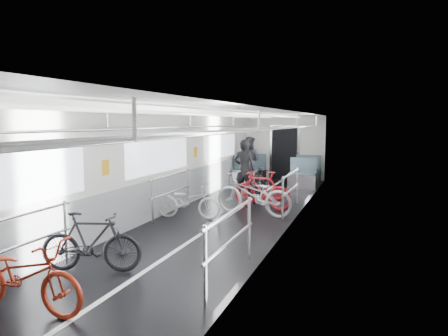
% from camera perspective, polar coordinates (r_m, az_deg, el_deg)
% --- Properties ---
extents(car_shell, '(3.02, 14.01, 2.41)m').
position_cam_1_polar(car_shell, '(10.31, 2.91, 0.76)').
color(car_shell, black).
rests_on(car_shell, ground).
extents(bike_left_near, '(1.66, 0.62, 0.87)m').
position_cam_1_polar(bike_left_near, '(5.26, -26.79, -13.51)').
color(bike_left_near, '#A52914').
rests_on(bike_left_near, floor).
extents(bike_left_mid, '(1.54, 0.85, 0.89)m').
position_cam_1_polar(bike_left_mid, '(6.19, -18.45, -9.99)').
color(bike_left_mid, black).
rests_on(bike_left_mid, floor).
extents(bike_left_far, '(1.56, 0.68, 0.79)m').
position_cam_1_polar(bike_left_far, '(9.07, -5.15, -4.74)').
color(bike_left_far, silver).
rests_on(bike_left_far, floor).
extents(bike_right_mid, '(1.96, 0.92, 0.99)m').
position_cam_1_polar(bike_right_mid, '(9.36, 4.18, -3.75)').
color(bike_right_mid, silver).
rests_on(bike_right_mid, floor).
extents(bike_right_far, '(1.67, 0.82, 0.96)m').
position_cam_1_polar(bike_right_far, '(10.04, 5.44, -3.13)').
color(bike_right_far, '#AD1520').
rests_on(bike_right_far, floor).
extents(bike_aisle, '(0.84, 1.83, 0.93)m').
position_cam_1_polar(bike_aisle, '(11.11, 4.93, -2.27)').
color(bike_aisle, black).
rests_on(bike_aisle, floor).
extents(person_standing, '(0.64, 0.44, 1.69)m').
position_cam_1_polar(person_standing, '(11.28, 2.92, -0.18)').
color(person_standing, black).
rests_on(person_standing, floor).
extents(person_seated, '(0.96, 0.84, 1.68)m').
position_cam_1_polar(person_seated, '(13.75, 3.57, 1.02)').
color(person_seated, '#28252C').
rests_on(person_seated, floor).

